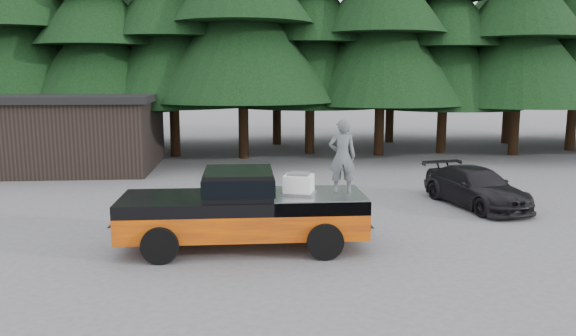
{
  "coord_description": "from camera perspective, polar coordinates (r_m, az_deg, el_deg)",
  "views": [
    {
      "loc": [
        -1.03,
        -13.47,
        4.17
      ],
      "look_at": [
        0.06,
        0.0,
        1.9
      ],
      "focal_mm": 35.0,
      "sensor_mm": 36.0,
      "label": 1
    }
  ],
  "objects": [
    {
      "name": "ground",
      "position": [
        14.14,
        -0.23,
        -7.64
      ],
      "size": [
        120.0,
        120.0,
        0.0
      ],
      "primitive_type": "plane",
      "color": "#505053",
      "rests_on": "ground"
    },
    {
      "name": "air_compressor",
      "position": [
        13.38,
        1.1,
        -1.74
      ],
      "size": [
        0.8,
        0.73,
        0.45
      ],
      "primitive_type": "cube",
      "rotation": [
        0.0,
        0.0,
        -0.31
      ],
      "color": "silver",
      "rests_on": "pickup_truck"
    },
    {
      "name": "utility_building",
      "position": [
        26.81,
        -21.93,
        3.48
      ],
      "size": [
        8.4,
        6.4,
        3.3
      ],
      "color": "black",
      "rests_on": "ground"
    },
    {
      "name": "truck_cab",
      "position": [
        13.42,
        -5.05,
        -1.45
      ],
      "size": [
        1.66,
        1.9,
        0.59
      ],
      "primitive_type": "cube",
      "color": "black",
      "rests_on": "pickup_truck"
    },
    {
      "name": "parked_car",
      "position": [
        18.86,
        18.55,
        -1.85
      ],
      "size": [
        2.63,
        4.5,
        1.23
      ],
      "primitive_type": "imported",
      "rotation": [
        0.0,
        0.0,
        0.23
      ],
      "color": "black",
      "rests_on": "ground"
    },
    {
      "name": "pickup_truck",
      "position": [
        13.63,
        -4.57,
        -5.41
      ],
      "size": [
        6.0,
        2.04,
        1.33
      ],
      "primitive_type": null,
      "color": "#EC5B00",
      "rests_on": "ground"
    },
    {
      "name": "man_on_bed",
      "position": [
        13.48,
        5.53,
        1.18
      ],
      "size": [
        0.69,
        0.48,
        1.79
      ],
      "primitive_type": "imported",
      "rotation": [
        0.0,
        0.0,
        3.06
      ],
      "color": "#4C5252",
      "rests_on": "pickup_truck"
    },
    {
      "name": "treeline",
      "position": [
        30.91,
        -1.96,
        16.12
      ],
      "size": [
        60.15,
        16.05,
        17.5
      ],
      "color": "black",
      "rests_on": "ground"
    }
  ]
}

